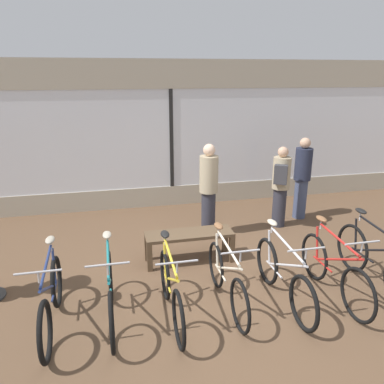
{
  "coord_description": "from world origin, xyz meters",
  "views": [
    {
      "loc": [
        -1.36,
        -4.45,
        2.93
      ],
      "look_at": [
        0.0,
        1.57,
        0.95
      ],
      "focal_mm": 35.0,
      "sensor_mm": 36.0,
      "label": 1
    }
  ],
  "objects_px": {
    "bicycle_left": "(111,293)",
    "customer_by_window": "(209,188)",
    "display_bench": "(189,238)",
    "customer_mid_floor": "(281,185)",
    "bicycle_far_left": "(51,301)",
    "bicycle_center_right": "(283,277)",
    "bicycle_far_right": "(375,262)",
    "bicycle_center": "(226,279)",
    "customer_near_rack": "(302,177)",
    "bicycle_center_left": "(171,291)",
    "bicycle_right": "(334,271)"
  },
  "relations": [
    {
      "from": "bicycle_left",
      "to": "customer_by_window",
      "type": "height_order",
      "value": "customer_by_window"
    },
    {
      "from": "bicycle_left",
      "to": "display_bench",
      "type": "height_order",
      "value": "bicycle_left"
    },
    {
      "from": "customer_by_window",
      "to": "customer_mid_floor",
      "type": "bearing_deg",
      "value": 3.71
    },
    {
      "from": "bicycle_far_left",
      "to": "bicycle_left",
      "type": "xyz_separation_m",
      "value": [
        0.68,
        -0.0,
        0.01
      ]
    },
    {
      "from": "bicycle_center_right",
      "to": "display_bench",
      "type": "relative_size",
      "value": 1.24
    },
    {
      "from": "bicycle_far_left",
      "to": "display_bench",
      "type": "xyz_separation_m",
      "value": [
        1.94,
        1.28,
        0.03
      ]
    },
    {
      "from": "bicycle_far_right",
      "to": "bicycle_center",
      "type": "bearing_deg",
      "value": 178.57
    },
    {
      "from": "customer_near_rack",
      "to": "customer_mid_floor",
      "type": "relative_size",
      "value": 1.06
    },
    {
      "from": "customer_mid_floor",
      "to": "display_bench",
      "type": "bearing_deg",
      "value": -152.96
    },
    {
      "from": "customer_by_window",
      "to": "bicycle_left",
      "type": "bearing_deg",
      "value": -129.37
    },
    {
      "from": "bicycle_far_right",
      "to": "bicycle_center_right",
      "type": "bearing_deg",
      "value": -177.83
    },
    {
      "from": "bicycle_center",
      "to": "customer_near_rack",
      "type": "relative_size",
      "value": 0.98
    },
    {
      "from": "bicycle_center_left",
      "to": "display_bench",
      "type": "relative_size",
      "value": 1.18
    },
    {
      "from": "bicycle_left",
      "to": "customer_by_window",
      "type": "xyz_separation_m",
      "value": [
        1.82,
        2.22,
        0.53
      ]
    },
    {
      "from": "bicycle_far_left",
      "to": "display_bench",
      "type": "height_order",
      "value": "bicycle_far_left"
    },
    {
      "from": "bicycle_center",
      "to": "customer_near_rack",
      "type": "distance_m",
      "value": 3.65
    },
    {
      "from": "bicycle_center",
      "to": "customer_mid_floor",
      "type": "relative_size",
      "value": 1.04
    },
    {
      "from": "bicycle_far_left",
      "to": "display_bench",
      "type": "distance_m",
      "value": 2.32
    },
    {
      "from": "customer_by_window",
      "to": "display_bench",
      "type": "bearing_deg",
      "value": -121.11
    },
    {
      "from": "bicycle_far_right",
      "to": "display_bench",
      "type": "xyz_separation_m",
      "value": [
        -2.38,
        1.33,
        0.0
      ]
    },
    {
      "from": "bicycle_center_left",
      "to": "bicycle_left",
      "type": "bearing_deg",
      "value": 170.81
    },
    {
      "from": "bicycle_far_right",
      "to": "customer_by_window",
      "type": "xyz_separation_m",
      "value": [
        -1.81,
        2.28,
        0.51
      ]
    },
    {
      "from": "bicycle_center",
      "to": "bicycle_far_right",
      "type": "bearing_deg",
      "value": -1.43
    },
    {
      "from": "bicycle_center_right",
      "to": "customer_by_window",
      "type": "height_order",
      "value": "customer_by_window"
    },
    {
      "from": "bicycle_left",
      "to": "bicycle_center",
      "type": "xyz_separation_m",
      "value": [
        1.47,
        0.0,
        -0.01
      ]
    },
    {
      "from": "bicycle_left",
      "to": "bicycle_far_left",
      "type": "bearing_deg",
      "value": 179.81
    },
    {
      "from": "bicycle_center",
      "to": "bicycle_center_left",
      "type": "bearing_deg",
      "value": -171.1
    },
    {
      "from": "bicycle_center_right",
      "to": "customer_mid_floor",
      "type": "relative_size",
      "value": 1.09
    },
    {
      "from": "customer_near_rack",
      "to": "bicycle_right",
      "type": "bearing_deg",
      "value": -109.57
    },
    {
      "from": "bicycle_left",
      "to": "bicycle_center_left",
      "type": "relative_size",
      "value": 1.02
    },
    {
      "from": "bicycle_far_right",
      "to": "customer_near_rack",
      "type": "distance_m",
      "value": 2.76
    },
    {
      "from": "bicycle_center_right",
      "to": "customer_near_rack",
      "type": "relative_size",
      "value": 1.02
    },
    {
      "from": "bicycle_right",
      "to": "customer_near_rack",
      "type": "bearing_deg",
      "value": 70.43
    },
    {
      "from": "display_bench",
      "to": "bicycle_left",
      "type": "bearing_deg",
      "value": -134.44
    },
    {
      "from": "bicycle_center",
      "to": "bicycle_center_right",
      "type": "xyz_separation_m",
      "value": [
        0.74,
        -0.11,
        0.0
      ]
    },
    {
      "from": "bicycle_right",
      "to": "bicycle_far_right",
      "type": "xyz_separation_m",
      "value": [
        0.7,
        0.07,
        0.02
      ]
    },
    {
      "from": "bicycle_center",
      "to": "customer_near_rack",
      "type": "xyz_separation_m",
      "value": [
        2.45,
        2.65,
        0.51
      ]
    },
    {
      "from": "bicycle_center_left",
      "to": "customer_mid_floor",
      "type": "height_order",
      "value": "customer_mid_floor"
    },
    {
      "from": "bicycle_far_left",
      "to": "customer_by_window",
      "type": "distance_m",
      "value": 3.4
    },
    {
      "from": "bicycle_far_left",
      "to": "display_bench",
      "type": "bearing_deg",
      "value": 33.37
    },
    {
      "from": "bicycle_far_right",
      "to": "display_bench",
      "type": "bearing_deg",
      "value": 150.75
    },
    {
      "from": "bicycle_far_right",
      "to": "bicycle_left",
      "type": "bearing_deg",
      "value": 179.16
    },
    {
      "from": "display_bench",
      "to": "customer_by_window",
      "type": "bearing_deg",
      "value": 58.89
    },
    {
      "from": "bicycle_center",
      "to": "customer_mid_floor",
      "type": "xyz_separation_m",
      "value": [
        1.82,
        2.32,
        0.48
      ]
    },
    {
      "from": "bicycle_left",
      "to": "bicycle_center_left",
      "type": "height_order",
      "value": "bicycle_left"
    },
    {
      "from": "bicycle_center_right",
      "to": "customer_near_rack",
      "type": "height_order",
      "value": "customer_near_rack"
    },
    {
      "from": "bicycle_far_left",
      "to": "bicycle_center_left",
      "type": "relative_size",
      "value": 1.02
    },
    {
      "from": "bicycle_center_left",
      "to": "bicycle_center_right",
      "type": "xyz_separation_m",
      "value": [
        1.49,
        0.01,
        -0.0
      ]
    },
    {
      "from": "bicycle_center_left",
      "to": "bicycle_far_left",
      "type": "bearing_deg",
      "value": 175.17
    },
    {
      "from": "display_bench",
      "to": "customer_mid_floor",
      "type": "distance_m",
      "value": 2.33
    }
  ]
}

